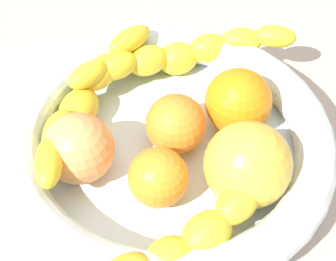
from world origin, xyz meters
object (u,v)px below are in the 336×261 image
at_px(orange_mid_left, 238,102).
at_px(apple_yellow, 248,165).
at_px(banana_draped_right, 180,55).
at_px(fruit_bowl, 168,144).
at_px(peach_blush, 79,148).
at_px(banana_arching_top, 84,102).
at_px(orange_mid_right, 176,124).
at_px(orange_front, 159,178).
at_px(banana_draped_left, 165,247).

bearing_deg(orange_mid_left, apple_yellow, -170.42).
bearing_deg(banana_draped_right, fruit_bowl, -177.53).
bearing_deg(peach_blush, apple_yellow, -89.32).
relative_size(banana_arching_top, orange_mid_right, 3.89).
distance_m(fruit_bowl, orange_front, 0.05).
relative_size(orange_front, peach_blush, 0.82).
xyz_separation_m(banana_arching_top, orange_mid_right, (-0.01, -0.09, -0.00)).
bearing_deg(orange_mid_right, banana_draped_right, 6.10).
distance_m(fruit_bowl, peach_blush, 0.09).
xyz_separation_m(fruit_bowl, orange_mid_left, (0.05, -0.06, 0.02)).
distance_m(orange_mid_left, orange_mid_right, 0.07).
distance_m(banana_draped_left, orange_mid_left, 0.17).
relative_size(banana_draped_right, orange_front, 4.24).
height_order(banana_draped_left, peach_blush, peach_blush).
distance_m(banana_draped_left, peach_blush, 0.12).
distance_m(banana_draped_right, peach_blush, 0.16).
distance_m(orange_mid_right, apple_yellow, 0.08).
height_order(fruit_bowl, banana_draped_left, banana_draped_left).
xyz_separation_m(orange_mid_left, orange_mid_right, (-0.04, 0.06, -0.00)).
height_order(fruit_bowl, peach_blush, peach_blush).
distance_m(banana_draped_right, banana_arching_top, 0.12).
relative_size(banana_arching_top, peach_blush, 3.45).
bearing_deg(apple_yellow, peach_blush, 90.68).
bearing_deg(peach_blush, fruit_bowl, -64.16).
distance_m(banana_draped_right, orange_mid_right, 0.10).
bearing_deg(fruit_bowl, peach_blush, 115.84).
relative_size(banana_draped_right, banana_arching_top, 1.01).
height_order(fruit_bowl, orange_mid_left, orange_mid_left).
relative_size(orange_mid_right, apple_yellow, 0.75).
bearing_deg(banana_draped_right, banana_draped_left, -174.47).
bearing_deg(orange_mid_left, banana_draped_right, 46.52).
bearing_deg(banana_draped_right, apple_yellow, -150.76).
distance_m(banana_draped_right, orange_front, 0.16).
bearing_deg(apple_yellow, banana_draped_left, 145.48).
bearing_deg(orange_mid_right, banana_draped_left, -174.91).
xyz_separation_m(fruit_bowl, apple_yellow, (-0.03, -0.08, 0.03)).
height_order(orange_mid_left, peach_blush, same).
height_order(banana_draped_left, orange_mid_left, orange_mid_left).
height_order(banana_arching_top, apple_yellow, apple_yellow).
relative_size(banana_draped_right, apple_yellow, 2.97).
xyz_separation_m(banana_draped_left, orange_front, (0.07, 0.02, -0.00)).
height_order(orange_mid_right, peach_blush, peach_blush).
bearing_deg(orange_front, banana_draped_right, 1.82).
bearing_deg(orange_mid_right, banana_arching_top, 83.05).
bearing_deg(peach_blush, banana_draped_right, -26.03).
bearing_deg(banana_draped_left, apple_yellow, -34.52).
relative_size(banana_draped_left, orange_front, 3.82).
height_order(banana_draped_right, orange_mid_right, orange_mid_right).
bearing_deg(banana_draped_left, banana_draped_right, 5.53).
xyz_separation_m(banana_draped_left, orange_mid_left, (0.16, -0.04, 0.00)).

